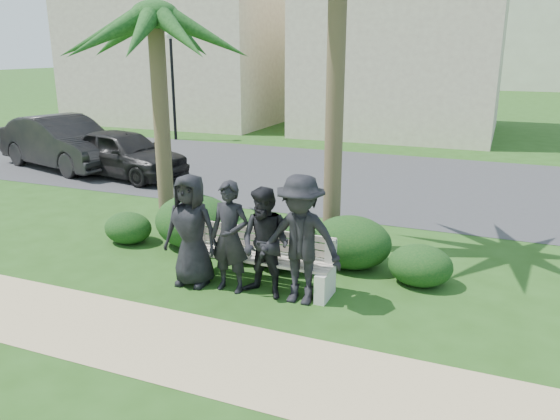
{
  "coord_description": "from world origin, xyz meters",
  "views": [
    {
      "loc": [
        3.37,
        -6.92,
        3.57
      ],
      "look_at": [
        0.12,
        1.0,
        1.03
      ],
      "focal_mm": 35.0,
      "sensor_mm": 36.0,
      "label": 1
    }
  ],
  "objects_px": {
    "man_a": "(191,230)",
    "man_d": "(300,240)",
    "man_c": "(265,243)",
    "park_bench": "(257,262)",
    "street_lamp": "(172,65)",
    "car_a": "(123,153)",
    "car_b": "(63,142)",
    "palm_left": "(155,18)",
    "man_b": "(230,237)"
  },
  "relations": [
    {
      "from": "park_bench",
      "to": "man_c",
      "type": "bearing_deg",
      "value": -47.42
    },
    {
      "from": "park_bench",
      "to": "man_d",
      "type": "distance_m",
      "value": 1.05
    },
    {
      "from": "man_c",
      "to": "park_bench",
      "type": "bearing_deg",
      "value": 143.02
    },
    {
      "from": "man_d",
      "to": "palm_left",
      "type": "distance_m",
      "value": 5.41
    },
    {
      "from": "car_a",
      "to": "park_bench",
      "type": "bearing_deg",
      "value": -118.71
    },
    {
      "from": "park_bench",
      "to": "car_b",
      "type": "height_order",
      "value": "car_b"
    },
    {
      "from": "park_bench",
      "to": "man_a",
      "type": "height_order",
      "value": "man_a"
    },
    {
      "from": "man_a",
      "to": "man_c",
      "type": "bearing_deg",
      "value": -1.84
    },
    {
      "from": "park_bench",
      "to": "man_a",
      "type": "distance_m",
      "value": 1.13
    },
    {
      "from": "park_bench",
      "to": "car_b",
      "type": "bearing_deg",
      "value": 148.72
    },
    {
      "from": "man_b",
      "to": "car_a",
      "type": "bearing_deg",
      "value": 139.33
    },
    {
      "from": "man_a",
      "to": "man_d",
      "type": "distance_m",
      "value": 1.78
    },
    {
      "from": "man_a",
      "to": "man_c",
      "type": "xyz_separation_m",
      "value": [
        1.24,
        0.02,
        -0.05
      ]
    },
    {
      "from": "street_lamp",
      "to": "man_d",
      "type": "xyz_separation_m",
      "value": [
        9.86,
        -12.05,
        -1.99
      ]
    },
    {
      "from": "car_b",
      "to": "palm_left",
      "type": "bearing_deg",
      "value": -105.97
    },
    {
      "from": "street_lamp",
      "to": "man_b",
      "type": "xyz_separation_m",
      "value": [
        8.74,
        -12.07,
        -2.09
      ]
    },
    {
      "from": "street_lamp",
      "to": "park_bench",
      "type": "distance_m",
      "value": 15.04
    },
    {
      "from": "car_a",
      "to": "car_b",
      "type": "distance_m",
      "value": 2.5
    },
    {
      "from": "man_a",
      "to": "man_d",
      "type": "bearing_deg",
      "value": -1.8
    },
    {
      "from": "park_bench",
      "to": "street_lamp",
      "type": "bearing_deg",
      "value": 128.23
    },
    {
      "from": "man_a",
      "to": "car_a",
      "type": "xyz_separation_m",
      "value": [
        -5.74,
        5.74,
        -0.2
      ]
    },
    {
      "from": "park_bench",
      "to": "palm_left",
      "type": "bearing_deg",
      "value": 147.31
    },
    {
      "from": "man_a",
      "to": "man_b",
      "type": "distance_m",
      "value": 0.66
    },
    {
      "from": "man_b",
      "to": "car_b",
      "type": "height_order",
      "value": "man_b"
    },
    {
      "from": "palm_left",
      "to": "man_b",
      "type": "bearing_deg",
      "value": -40.49
    },
    {
      "from": "park_bench",
      "to": "man_b",
      "type": "bearing_deg",
      "value": -131.44
    },
    {
      "from": "park_bench",
      "to": "man_b",
      "type": "height_order",
      "value": "man_b"
    },
    {
      "from": "man_b",
      "to": "car_a",
      "type": "xyz_separation_m",
      "value": [
        -6.4,
        5.73,
        -0.17
      ]
    },
    {
      "from": "man_c",
      "to": "man_d",
      "type": "height_order",
      "value": "man_d"
    },
    {
      "from": "street_lamp",
      "to": "park_bench",
      "type": "relative_size",
      "value": 1.76
    },
    {
      "from": "palm_left",
      "to": "car_a",
      "type": "height_order",
      "value": "palm_left"
    },
    {
      "from": "street_lamp",
      "to": "man_a",
      "type": "relative_size",
      "value": 2.42
    },
    {
      "from": "man_c",
      "to": "palm_left",
      "type": "distance_m",
      "value": 5.13
    },
    {
      "from": "man_a",
      "to": "man_d",
      "type": "height_order",
      "value": "man_d"
    },
    {
      "from": "man_a",
      "to": "car_b",
      "type": "bearing_deg",
      "value": 140.8
    },
    {
      "from": "car_a",
      "to": "street_lamp",
      "type": "bearing_deg",
      "value": 30.52
    },
    {
      "from": "man_c",
      "to": "car_b",
      "type": "distance_m",
      "value": 11.22
    },
    {
      "from": "palm_left",
      "to": "car_a",
      "type": "xyz_separation_m",
      "value": [
        -3.75,
        3.47,
        -3.44
      ]
    },
    {
      "from": "man_c",
      "to": "palm_left",
      "type": "xyz_separation_m",
      "value": [
        -3.22,
        2.25,
        3.29
      ]
    },
    {
      "from": "palm_left",
      "to": "car_b",
      "type": "xyz_separation_m",
      "value": [
        -6.23,
        3.78,
        -3.33
      ]
    },
    {
      "from": "street_lamp",
      "to": "man_d",
      "type": "height_order",
      "value": "street_lamp"
    },
    {
      "from": "man_c",
      "to": "car_a",
      "type": "xyz_separation_m",
      "value": [
        -6.98,
        5.72,
        -0.15
      ]
    },
    {
      "from": "park_bench",
      "to": "palm_left",
      "type": "xyz_separation_m",
      "value": [
        -2.94,
        1.93,
        3.74
      ]
    },
    {
      "from": "palm_left",
      "to": "car_b",
      "type": "distance_m",
      "value": 8.01
    },
    {
      "from": "park_bench",
      "to": "car_b",
      "type": "xyz_separation_m",
      "value": [
        -9.17,
        5.72,
        0.41
      ]
    },
    {
      "from": "man_b",
      "to": "man_d",
      "type": "bearing_deg",
      "value": 1.97
    },
    {
      "from": "park_bench",
      "to": "man_a",
      "type": "xyz_separation_m",
      "value": [
        -0.95,
        -0.34,
        0.5
      ]
    },
    {
      "from": "car_a",
      "to": "car_b",
      "type": "bearing_deg",
      "value": 93.06
    },
    {
      "from": "car_a",
      "to": "man_c",
      "type": "bearing_deg",
      "value": -119.14
    },
    {
      "from": "man_c",
      "to": "car_a",
      "type": "height_order",
      "value": "man_c"
    }
  ]
}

